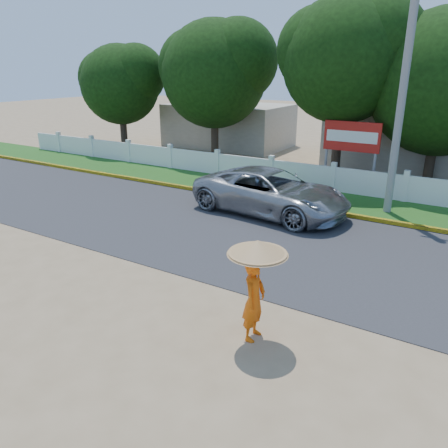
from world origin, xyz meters
name	(u,v)px	position (x,y,z in m)	size (l,w,h in m)	color
ground	(180,300)	(0.00, 0.00, 0.00)	(120.00, 120.00, 0.00)	#9E8460
road	(265,239)	(0.00, 4.50, 0.01)	(60.00, 7.00, 0.02)	#38383A
grass_verge	(321,199)	(0.00, 9.75, 0.01)	(60.00, 3.50, 0.03)	#2D601E
curb	(306,208)	(0.00, 8.05, 0.08)	(40.00, 0.18, 0.16)	yellow
fence	(333,179)	(0.00, 11.20, 0.55)	(40.00, 0.10, 1.10)	silver
building_near	(432,140)	(3.00, 18.00, 1.60)	(10.00, 6.00, 3.20)	#B7AD99
building_far	(229,125)	(-10.00, 19.00, 1.40)	(8.00, 5.00, 2.80)	#B7AD99
utility_pole	(402,95)	(2.72, 9.44, 4.27)	(0.28, 0.28, 8.53)	gray
vehicle	(271,192)	(-1.02, 7.02, 0.82)	(2.73, 5.91, 1.64)	#94979C
monk_with_parasol	(256,276)	(2.21, -0.43, 1.40)	(1.18, 1.18, 2.15)	#E35B0B
billboard	(352,140)	(0.35, 12.30, 2.14)	(2.50, 0.13, 2.95)	gray
tree_row	(400,76)	(1.66, 14.33, 4.82)	(36.34, 7.09, 8.31)	#473828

